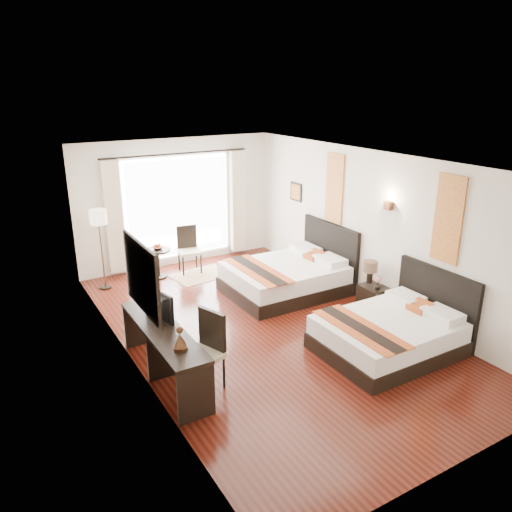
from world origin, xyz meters
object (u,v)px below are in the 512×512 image
bed_near (392,332)px  desk_chair (203,366)px  television (154,305)px  window_chair (190,258)px  floor_lamp (99,222)px  fruit_bowl (158,248)px  nightstand (373,298)px  console_desk (164,353)px  table_lamp (370,268)px  vase (377,284)px  side_table (158,263)px  bed_far (289,276)px

bed_near → desk_chair: size_ratio=1.93×
television → window_chair: size_ratio=0.74×
floor_lamp → fruit_bowl: 1.35m
nightstand → floor_lamp: (-3.89, 3.50, 1.13)m
console_desk → desk_chair: desk_chair is taller
nightstand → desk_chair: bearing=-169.8°
table_lamp → vase: (-0.04, -0.24, -0.22)m
bed_near → floor_lamp: (-3.15, 4.70, 1.06)m
nightstand → console_desk: (-4.00, -0.15, 0.14)m
window_chair → vase: bearing=38.1°
side_table → fruit_bowl: bearing=-54.4°
bed_far → fruit_bowl: 2.81m
television → side_table: (1.23, 3.33, -0.65)m
bed_near → floor_lamp: bearing=123.8°
nightstand → window_chair: 4.06m
nightstand → table_lamp: table_lamp is taller
table_lamp → television: television is taller
bed_near → side_table: bearing=113.1°
bed_far → desk_chair: (-2.83, -2.15, 0.00)m
bed_far → desk_chair: bearing=-142.8°
floor_lamp → window_chair: (1.84, 0.00, -1.06)m
bed_near → desk_chair: bed_near is taller
table_lamp → floor_lamp: bearing=139.0°
nightstand → desk_chair: desk_chair is taller
desk_chair → fruit_bowl: size_ratio=4.83×
nightstand → table_lamp: size_ratio=1.20×
desk_chair → vase: bearing=168.9°
bed_far → vase: (0.78, -1.62, 0.24)m
desk_chair → nightstand: bearing=170.6°
window_chair → floor_lamp: bearing=-80.8°
floor_lamp → bed_far: bearing=-33.1°
desk_chair → side_table: bearing=-121.7°
table_lamp → desk_chair: size_ratio=0.38×
nightstand → vase: 0.35m
side_table → fruit_bowl: 0.34m
table_lamp → console_desk: bearing=-176.0°
bed_near → nightstand: (0.74, 1.20, -0.07)m
desk_chair → fruit_bowl: 4.27m
bed_near → table_lamp: 1.59m
floor_lamp → side_table: bearing=1.0°
bed_far → vase: bearing=-64.4°
bed_far → side_table: bearing=133.8°
television → window_chair: bearing=-40.9°
television → bed_near: bearing=-123.8°
fruit_bowl → vase: bearing=-53.3°
desk_chair → window_chair: desk_chair is taller
desk_chair → floor_lamp: floor_lamp is taller
vase → floor_lamp: bearing=136.8°
bed_near → table_lamp: size_ratio=5.06×
bed_far → desk_chair: 3.56m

